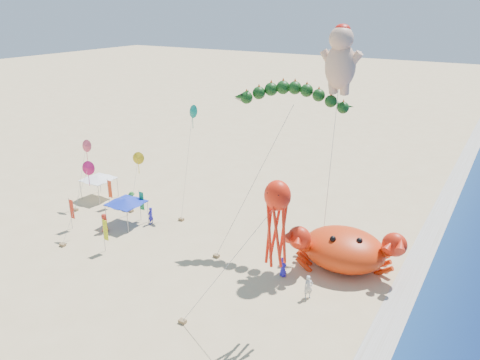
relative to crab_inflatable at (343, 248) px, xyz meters
name	(u,v)px	position (x,y,z in m)	size (l,w,h in m)	color
ground	(248,265)	(-6.78, -3.66, -1.77)	(320.00, 320.00, 0.00)	#D1B784
foam_strip	(395,311)	(5.22, -3.66, -1.76)	(320.00, 320.00, 0.00)	silver
crab_inflatable	(343,248)	(0.00, 0.00, 0.00)	(9.16, 7.73, 4.01)	red
dragon_kite	(292,99)	(-6.10, 2.30, 11.13)	(9.69, 8.96, 13.98)	#0F3810
cherub_kite	(341,58)	(-2.40, 2.82, 14.61)	(2.43, 2.15, 18.90)	#DEAA88
octopus_kite	(276,217)	(-1.27, -9.88, 6.48)	(6.66, 3.53, 10.59)	#FF250D
canopy_blue	(126,201)	(-20.80, -3.07, 0.67)	(3.38, 3.38, 2.71)	gray
canopy_white	(98,177)	(-28.07, 0.18, 0.67)	(3.32, 3.32, 2.71)	gray
feather_flags	(107,207)	(-22.04, -4.35, 0.24)	(7.23, 7.10, 3.20)	gray
beachgoers	(165,225)	(-16.33, -2.78, -0.86)	(23.20, 6.58, 1.89)	#246E2A
small_kites	(125,154)	(-22.54, -0.86, 4.61)	(11.58, 12.77, 11.05)	#0C8472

